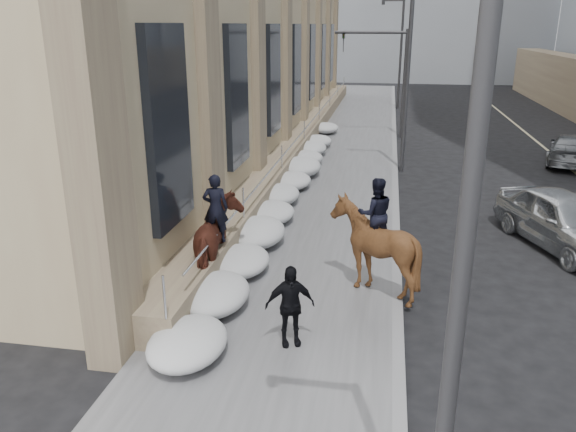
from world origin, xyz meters
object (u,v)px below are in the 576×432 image
(car_silver, at_px, (564,220))
(car_grey, at_px, (572,150))
(pedestrian, at_px, (290,306))
(mounted_horse_left, at_px, (219,239))
(mounted_horse_right, at_px, (374,244))

(car_silver, bearing_deg, car_grey, 52.45)
(pedestrian, xyz_separation_m, car_grey, (10.26, 17.87, -0.27))
(mounted_horse_left, relative_size, car_grey, 0.55)
(pedestrian, distance_m, car_silver, 9.69)
(mounted_horse_left, distance_m, car_grey, 19.67)
(mounted_horse_left, height_order, pedestrian, mounted_horse_left)
(car_silver, relative_size, car_grey, 1.02)
(mounted_horse_left, xyz_separation_m, pedestrian, (2.25, -2.70, -0.23))
(car_grey, bearing_deg, mounted_horse_right, 78.47)
(mounted_horse_left, height_order, mounted_horse_right, mounted_horse_right)
(car_silver, bearing_deg, pedestrian, -156.29)
(mounted_horse_right, distance_m, car_grey, 17.51)
(mounted_horse_left, bearing_deg, mounted_horse_right, 170.90)
(pedestrian, height_order, car_grey, pedestrian)
(mounted_horse_left, bearing_deg, car_silver, -165.15)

